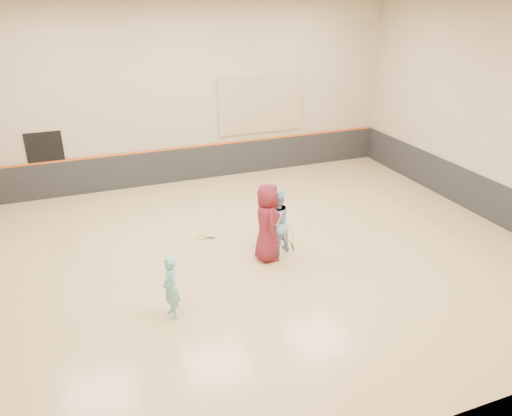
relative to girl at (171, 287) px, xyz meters
name	(u,v)px	position (x,y,z in m)	size (l,w,h in m)	color
room	(245,229)	(2.26, 1.74, 0.11)	(15.04, 12.04, 6.22)	tan
wainscot_back	(187,164)	(2.26, 7.71, -0.10)	(14.90, 0.04, 1.20)	#232326
wainscot_right	(480,195)	(9.73, 1.74, -0.10)	(0.04, 11.90, 1.20)	#232326
accent_stripe	(186,147)	(2.26, 7.70, 0.52)	(14.90, 0.03, 0.06)	#D85914
acoustic_panel	(261,104)	(5.06, 7.69, 1.80)	(3.20, 0.08, 2.00)	tan
doorway	(48,166)	(-2.24, 7.72, 0.40)	(1.10, 0.05, 2.20)	black
girl	(171,287)	(0.00, 0.00, 0.00)	(0.51, 0.33, 1.40)	#6FC0B7
instructor	(276,223)	(3.07, 1.72, 0.16)	(0.84, 0.65, 1.72)	#99BAED
young_man	(267,222)	(2.76, 1.54, 0.30)	(0.98, 0.64, 2.00)	maroon
held_racket	(289,236)	(3.26, 1.32, -0.06)	(0.37, 0.37, 0.59)	#9CBB29
spare_racket	(201,237)	(1.49, 3.21, -0.65)	(0.67, 0.67, 0.09)	#98B828
ball_under_racket	(271,257)	(2.86, 1.49, -0.66)	(0.07, 0.07, 0.07)	#D1ED37
ball_in_hand	(277,213)	(2.99, 1.46, 0.55)	(0.07, 0.07, 0.07)	yellow
ball_beside_spare	(221,211)	(2.53, 4.68, -0.66)	(0.07, 0.07, 0.07)	#EFF038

